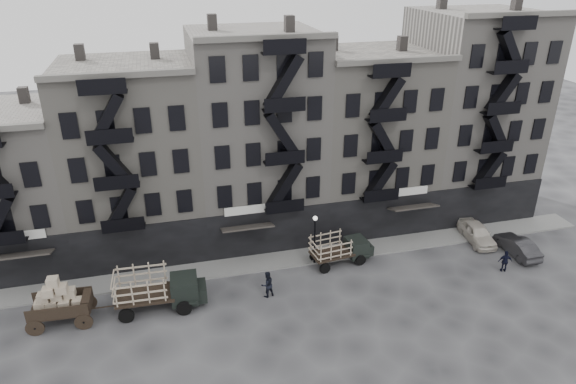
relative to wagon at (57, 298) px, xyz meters
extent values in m
plane|color=#38383A|center=(15.40, 0.01, -2.00)|extent=(140.00, 140.00, 0.00)
cube|color=slate|center=(15.40, 3.76, -1.93)|extent=(55.00, 2.50, 0.15)
cube|color=gray|center=(-4.60, 10.01, 4.00)|extent=(10.00, 10.00, 12.00)
cube|color=#4C4744|center=(-2.10, 10.01, 10.60)|extent=(0.70, 0.70, 1.20)
cube|color=gray|center=(5.40, 10.01, 5.50)|extent=(10.00, 10.00, 15.00)
cube|color=black|center=(5.40, 5.06, 0.00)|extent=(10.00, 0.35, 4.00)
cube|color=#595651|center=(5.40, 4.86, 13.20)|extent=(10.00, 0.50, 0.40)
cube|color=#4C4744|center=(2.40, 10.01, 13.60)|extent=(0.70, 0.70, 1.20)
cube|color=#4C4744|center=(7.90, 10.01, 13.60)|extent=(0.70, 0.70, 1.20)
cube|color=gray|center=(15.40, 10.01, 6.50)|extent=(10.00, 10.00, 17.00)
cube|color=black|center=(15.40, 5.06, 0.00)|extent=(10.00, 0.35, 4.00)
cube|color=#595651|center=(15.40, 4.86, 15.20)|extent=(10.00, 0.50, 0.40)
cube|color=#4C4744|center=(12.40, 10.01, 15.60)|extent=(0.70, 0.70, 1.20)
cube|color=#4C4744|center=(17.90, 10.01, 15.60)|extent=(0.70, 0.70, 1.20)
cube|color=gray|center=(25.40, 10.01, 5.50)|extent=(10.00, 10.00, 15.00)
cube|color=black|center=(25.40, 5.06, 0.00)|extent=(10.00, 0.35, 4.00)
cube|color=#595651|center=(25.40, 4.86, 13.20)|extent=(10.00, 0.50, 0.40)
cube|color=#4C4744|center=(22.40, 10.01, 13.60)|extent=(0.70, 0.70, 1.20)
cube|color=#4C4744|center=(27.90, 10.01, 13.60)|extent=(0.70, 0.70, 1.20)
cube|color=gray|center=(35.40, 10.01, 7.00)|extent=(10.00, 10.00, 18.00)
cube|color=black|center=(35.40, 5.06, 0.00)|extent=(10.00, 0.35, 4.00)
cube|color=#595651|center=(35.40, 4.86, 16.20)|extent=(10.00, 0.50, 0.40)
cube|color=#4C4744|center=(32.40, 10.01, 16.60)|extent=(0.70, 0.70, 1.20)
cube|color=#4C4744|center=(37.90, 10.01, 16.60)|extent=(0.70, 0.70, 1.20)
cylinder|color=black|center=(18.40, 2.61, 0.00)|extent=(0.14, 0.14, 4.00)
sphere|color=silver|center=(18.40, 2.61, 2.10)|extent=(0.36, 0.36, 0.36)
cube|color=black|center=(0.12, 0.01, -0.94)|extent=(3.91, 2.18, 0.21)
cylinder|color=black|center=(-1.41, -0.99, -1.42)|extent=(1.17, 0.16, 1.17)
cylinder|color=black|center=(-1.32, 1.13, -1.42)|extent=(1.17, 0.16, 1.17)
cylinder|color=black|center=(1.56, -1.12, -1.42)|extent=(1.17, 0.16, 1.17)
cylinder|color=black|center=(1.65, 1.00, -1.42)|extent=(1.17, 0.16, 1.17)
cube|color=black|center=(1.81, -0.07, -0.51)|extent=(0.60, 1.72, 0.85)
cube|color=black|center=(5.52, 0.03, -0.80)|extent=(3.99, 2.45, 0.21)
cube|color=black|center=(8.16, -0.07, -0.68)|extent=(1.92, 2.14, 1.72)
cube|color=black|center=(9.19, -0.11, -1.02)|extent=(0.99, 1.76, 1.03)
cylinder|color=black|center=(8.00, -1.21, -1.48)|extent=(1.04, 0.29, 1.03)
cylinder|color=black|center=(8.09, 1.08, -1.48)|extent=(1.04, 0.29, 1.03)
cylinder|color=black|center=(4.22, -1.06, -1.48)|extent=(1.04, 0.29, 1.03)
cylinder|color=black|center=(4.31, 1.23, -1.48)|extent=(1.04, 0.29, 1.03)
cube|color=black|center=(19.73, 2.24, -1.01)|extent=(3.42, 2.28, 0.17)
cube|color=black|center=(21.88, 2.51, -0.92)|extent=(1.71, 1.88, 1.42)
cube|color=black|center=(22.72, 2.62, -1.20)|extent=(0.93, 1.50, 0.85)
cylinder|color=black|center=(21.91, 1.57, -1.58)|extent=(0.87, 0.31, 0.85)
cylinder|color=black|center=(21.67, 3.44, -1.58)|extent=(0.87, 0.31, 0.85)
cylinder|color=black|center=(18.82, 1.17, -1.58)|extent=(0.87, 0.31, 0.85)
cylinder|color=black|center=(18.58, 3.04, -1.58)|extent=(0.87, 0.31, 0.85)
imported|color=beige|center=(32.90, 2.61, -1.22)|extent=(2.33, 4.74, 1.55)
imported|color=#272729|center=(34.90, -0.05, -1.27)|extent=(1.56, 4.45, 1.46)
imported|color=black|center=(13.91, -0.57, -1.00)|extent=(1.16, 1.02, 2.00)
imported|color=black|center=(32.32, -2.02, -1.12)|extent=(1.12, 0.73, 1.77)
camera|label=1|loc=(7.80, -30.27, 20.35)|focal=32.00mm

